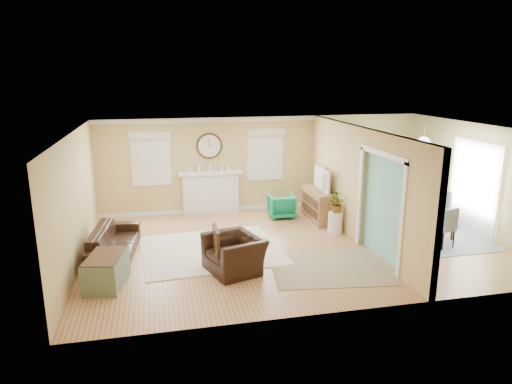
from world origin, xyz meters
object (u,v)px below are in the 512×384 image
sofa (114,242)px  credenza (318,205)px  green_chair (282,206)px  dining_table (417,220)px  eames_chair (234,254)px

sofa → credenza: 5.22m
green_chair → credenza: 0.97m
sofa → credenza: bearing=-68.5°
green_chair → dining_table: bearing=150.0°
eames_chair → green_chair: 3.64m
sofa → eames_chair: eames_chair is taller
sofa → eames_chair: (2.33, -1.31, 0.05)m
credenza → dining_table: bearing=-35.7°
sofa → green_chair: size_ratio=3.08×
sofa → dining_table: bearing=-84.4°
green_chair → credenza: bearing=157.0°
eames_chair → credenza: bearing=117.2°
green_chair → dining_table: green_chair is taller
green_chair → dining_table: size_ratio=0.40×
eames_chair → dining_table: eames_chair is taller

